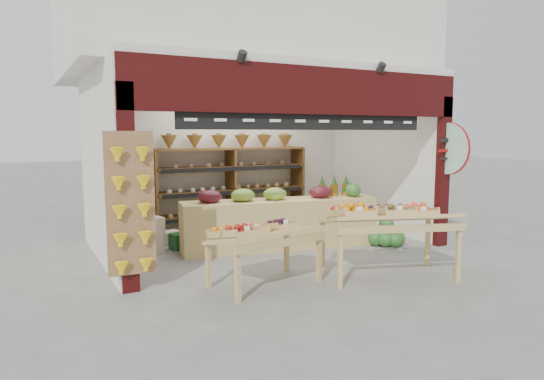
{
  "coord_description": "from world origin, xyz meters",
  "views": [
    {
      "loc": [
        -3.95,
        -7.23,
        2.03
      ],
      "look_at": [
        -0.24,
        -0.2,
        1.09
      ],
      "focal_mm": 32.0,
      "sensor_mm": 36.0,
      "label": 1
    }
  ],
  "objects_px": {
    "cardboard_stack": "(162,238)",
    "watermelon_pile": "(386,236)",
    "refrigerator": "(119,203)",
    "display_table_right": "(383,215)",
    "mid_counter": "(279,222)",
    "back_shelving": "(231,171)",
    "display_table_left": "(256,233)"
  },
  "relations": [
    {
      "from": "cardboard_stack",
      "to": "watermelon_pile",
      "type": "relative_size",
      "value": 1.49
    },
    {
      "from": "refrigerator",
      "to": "display_table_right",
      "type": "distance_m",
      "value": 4.56
    },
    {
      "from": "mid_counter",
      "to": "watermelon_pile",
      "type": "distance_m",
      "value": 1.97
    },
    {
      "from": "refrigerator",
      "to": "cardboard_stack",
      "type": "xyz_separation_m",
      "value": [
        0.61,
        -0.5,
        -0.58
      ]
    },
    {
      "from": "back_shelving",
      "to": "display_table_left",
      "type": "xyz_separation_m",
      "value": [
        -1.13,
        -3.51,
        -0.54
      ]
    },
    {
      "from": "display_table_left",
      "to": "display_table_right",
      "type": "distance_m",
      "value": 1.82
    },
    {
      "from": "back_shelving",
      "to": "display_table_right",
      "type": "distance_m",
      "value": 4.02
    },
    {
      "from": "refrigerator",
      "to": "display_table_right",
      "type": "relative_size",
      "value": 0.8
    },
    {
      "from": "cardboard_stack",
      "to": "display_table_left",
      "type": "relative_size",
      "value": 0.63
    },
    {
      "from": "mid_counter",
      "to": "display_table_right",
      "type": "height_order",
      "value": "display_table_right"
    },
    {
      "from": "refrigerator",
      "to": "display_table_right",
      "type": "xyz_separation_m",
      "value": [
        2.96,
        -3.47,
        0.08
      ]
    },
    {
      "from": "cardboard_stack",
      "to": "display_table_right",
      "type": "height_order",
      "value": "display_table_right"
    },
    {
      "from": "back_shelving",
      "to": "watermelon_pile",
      "type": "xyz_separation_m",
      "value": [
        1.96,
        -2.52,
        -1.07
      ]
    },
    {
      "from": "back_shelving",
      "to": "display_table_left",
      "type": "distance_m",
      "value": 3.73
    },
    {
      "from": "display_table_left",
      "to": "watermelon_pile",
      "type": "distance_m",
      "value": 3.3
    },
    {
      "from": "back_shelving",
      "to": "refrigerator",
      "type": "xyz_separation_m",
      "value": [
        -2.33,
        -0.49,
        -0.45
      ]
    },
    {
      "from": "back_shelving",
      "to": "mid_counter",
      "type": "height_order",
      "value": "back_shelving"
    },
    {
      "from": "display_table_left",
      "to": "display_table_right",
      "type": "relative_size",
      "value": 0.78
    },
    {
      "from": "display_table_left",
      "to": "display_table_right",
      "type": "xyz_separation_m",
      "value": [
        1.76,
        -0.45,
        0.17
      ]
    },
    {
      "from": "mid_counter",
      "to": "display_table_right",
      "type": "relative_size",
      "value": 1.76
    },
    {
      "from": "back_shelving",
      "to": "mid_counter",
      "type": "relative_size",
      "value": 0.92
    },
    {
      "from": "back_shelving",
      "to": "refrigerator",
      "type": "relative_size",
      "value": 2.04
    },
    {
      "from": "display_table_right",
      "to": "mid_counter",
      "type": "bearing_deg",
      "value": 102.44
    },
    {
      "from": "mid_counter",
      "to": "watermelon_pile",
      "type": "height_order",
      "value": "mid_counter"
    },
    {
      "from": "cardboard_stack",
      "to": "display_table_left",
      "type": "xyz_separation_m",
      "value": [
        0.59,
        -2.52,
        0.49
      ]
    },
    {
      "from": "back_shelving",
      "to": "display_table_right",
      "type": "xyz_separation_m",
      "value": [
        0.63,
        -3.96,
        -0.37
      ]
    },
    {
      "from": "refrigerator",
      "to": "watermelon_pile",
      "type": "xyz_separation_m",
      "value": [
        4.29,
        -2.03,
        -0.63
      ]
    },
    {
      "from": "mid_counter",
      "to": "display_table_right",
      "type": "xyz_separation_m",
      "value": [
        0.48,
        -2.16,
        0.4
      ]
    },
    {
      "from": "display_table_right",
      "to": "display_table_left",
      "type": "bearing_deg",
      "value": 165.78
    },
    {
      "from": "cardboard_stack",
      "to": "display_table_left",
      "type": "bearing_deg",
      "value": -76.86
    },
    {
      "from": "watermelon_pile",
      "to": "cardboard_stack",
      "type": "bearing_deg",
      "value": 157.51
    },
    {
      "from": "back_shelving",
      "to": "cardboard_stack",
      "type": "height_order",
      "value": "back_shelving"
    }
  ]
}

